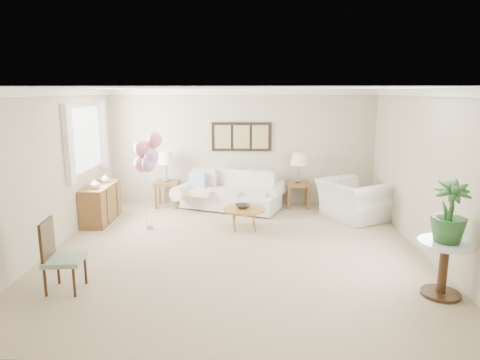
{
  "coord_description": "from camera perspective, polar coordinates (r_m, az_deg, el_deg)",
  "views": [
    {
      "loc": [
        0.26,
        -6.63,
        2.56
      ],
      "look_at": [
        0.04,
        0.6,
        1.05
      ],
      "focal_mm": 32.0,
      "sensor_mm": 36.0,
      "label": 1
    }
  ],
  "objects": [
    {
      "name": "vase_sage",
      "position": [
        9.08,
        -17.58,
        0.22
      ],
      "size": [
        0.21,
        0.21,
        0.17
      ],
      "primitive_type": "imported",
      "rotation": [
        0.0,
        0.0,
        0.29
      ],
      "color": "silver",
      "rests_on": "credenza"
    },
    {
      "name": "vase_white",
      "position": [
        8.57,
        -18.79,
        -0.47
      ],
      "size": [
        0.23,
        0.23,
        0.19
      ],
      "primitive_type": "imported",
      "rotation": [
        0.0,
        0.0,
        -0.36
      ],
      "color": "white",
      "rests_on": "credenza"
    },
    {
      "name": "armchair",
      "position": [
        8.96,
        14.78,
        -2.59
      ],
      "size": [
        1.52,
        1.58,
        0.79
      ],
      "primitive_type": "imported",
      "rotation": [
        0.0,
        0.0,
        2.07
      ],
      "color": "white",
      "rests_on": "ground"
    },
    {
      "name": "credenza",
      "position": [
        8.95,
        -18.05,
        -2.97
      ],
      "size": [
        0.46,
        1.2,
        0.74
      ],
      "color": "brown",
      "rests_on": "ground"
    },
    {
      "name": "lamp_left",
      "position": [
        9.59,
        -9.84,
        2.82
      ],
      "size": [
        0.38,
        0.38,
        0.66
      ],
      "color": "gray",
      "rests_on": "end_table_left"
    },
    {
      "name": "balloon_cluster",
      "position": [
        7.96,
        -12.26,
        3.41
      ],
      "size": [
        0.51,
        0.45,
        1.84
      ],
      "color": "gray",
      "rests_on": "ground"
    },
    {
      "name": "accent_chair",
      "position": [
        6.07,
        -23.03,
        -9.11
      ],
      "size": [
        0.51,
        0.51,
        0.95
      ],
      "color": "gray",
      "rests_on": "ground"
    },
    {
      "name": "end_table_right",
      "position": [
        9.61,
        7.72,
        -0.83
      ],
      "size": [
        0.53,
        0.48,
        0.57
      ],
      "color": "brown",
      "rests_on": "ground"
    },
    {
      "name": "end_table_left",
      "position": [
        9.7,
        -9.71,
        -0.7
      ],
      "size": [
        0.54,
        0.49,
        0.59
      ],
      "color": "brown",
      "rests_on": "ground"
    },
    {
      "name": "lamp_right",
      "position": [
        9.5,
        7.82,
        2.66
      ],
      "size": [
        0.37,
        0.37,
        0.65
      ],
      "color": "gray",
      "rests_on": "end_table_right"
    },
    {
      "name": "wall_art_triptych",
      "position": [
        9.65,
        0.2,
        5.78
      ],
      "size": [
        1.35,
        0.06,
        0.65
      ],
      "color": "black",
      "rests_on": "ground"
    },
    {
      "name": "side_table",
      "position": [
        6.01,
        25.61,
        -9.0
      ],
      "size": [
        0.67,
        0.67,
        0.72
      ],
      "color": "silver",
      "rests_on": "ground"
    },
    {
      "name": "coffee_table",
      "position": [
        8.05,
        0.6,
        -3.99
      ],
      "size": [
        0.8,
        0.8,
        0.4
      ],
      "color": "olive",
      "rests_on": "ground"
    },
    {
      "name": "ground_plane",
      "position": [
        7.12,
        -0.47,
        -9.3
      ],
      "size": [
        6.0,
        6.0,
        0.0
      ],
      "primitive_type": "plane",
      "color": "tan"
    },
    {
      "name": "decor_bowl",
      "position": [
        8.03,
        0.36,
        -3.52
      ],
      "size": [
        0.32,
        0.32,
        0.07
      ],
      "primitive_type": "imported",
      "rotation": [
        0.0,
        0.0,
        0.13
      ],
      "color": "#2C231F",
      "rests_on": "coffee_table"
    },
    {
      "name": "room_shell",
      "position": [
        6.8,
        -1.39,
        3.89
      ],
      "size": [
        6.04,
        6.04,
        2.6
      ],
      "color": "#B8AE95",
      "rests_on": "ground"
    },
    {
      "name": "sofa",
      "position": [
        9.43,
        -1.21,
        -1.87
      ],
      "size": [
        2.57,
        1.54,
        0.85
      ],
      "color": "white",
      "rests_on": "ground"
    },
    {
      "name": "potted_plant",
      "position": [
        5.83,
        26.17,
        -3.82
      ],
      "size": [
        0.48,
        0.48,
        0.78
      ],
      "primitive_type": "imported",
      "rotation": [
        0.0,
        0.0,
        -0.1
      ],
      "color": "#215222",
      "rests_on": "side_table"
    }
  ]
}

